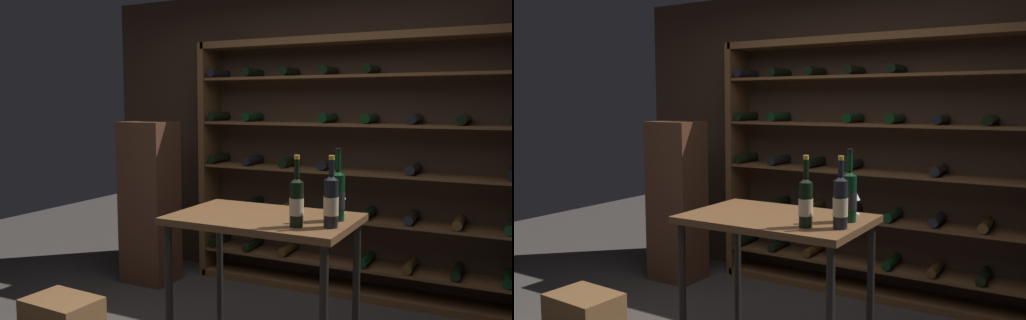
% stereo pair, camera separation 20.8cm
% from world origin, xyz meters
% --- Properties ---
extents(back_wall, '(4.63, 0.10, 2.61)m').
position_xyz_m(back_wall, '(0.00, 1.95, 1.31)').
color(back_wall, '#3D2B1E').
rests_on(back_wall, ground).
extents(wine_rack, '(2.74, 0.32, 2.15)m').
position_xyz_m(wine_rack, '(0.19, 1.74, 1.07)').
color(wine_rack, brown).
rests_on(wine_rack, ground).
extents(tasting_table, '(1.04, 0.67, 0.97)m').
position_xyz_m(tasting_table, '(0.18, 0.18, 0.85)').
color(tasting_table, brown).
rests_on(tasting_table, ground).
extents(wine_crate, '(0.50, 0.36, 0.31)m').
position_xyz_m(wine_crate, '(-1.22, -0.04, 0.15)').
color(wine_crate, brown).
rests_on(wine_crate, ground).
extents(display_cabinet, '(0.44, 0.36, 1.44)m').
position_xyz_m(display_cabinet, '(-1.49, 1.25, 0.72)').
color(display_cabinet, '#4C2D1E').
rests_on(display_cabinet, ground).
extents(wine_bottle_black_capsule, '(0.08, 0.08, 0.38)m').
position_xyz_m(wine_bottle_black_capsule, '(0.62, 0.07, 1.11)').
color(wine_bottle_black_capsule, black).
rests_on(wine_bottle_black_capsule, tasting_table).
extents(wine_bottle_red_label, '(0.08, 0.08, 0.40)m').
position_xyz_m(wine_bottle_red_label, '(0.59, 0.25, 1.11)').
color(wine_bottle_red_label, black).
rests_on(wine_bottle_red_label, tasting_table).
extents(wine_bottle_amber_reserve, '(0.08, 0.08, 0.38)m').
position_xyz_m(wine_bottle_amber_reserve, '(0.45, 0.01, 1.10)').
color(wine_bottle_amber_reserve, black).
rests_on(wine_bottle_amber_reserve, tasting_table).
extents(wine_glass_stemmed_left, '(0.07, 0.07, 0.15)m').
position_xyz_m(wine_glass_stemmed_left, '(0.54, 0.45, 1.07)').
color(wine_glass_stemmed_left, silver).
rests_on(wine_glass_stemmed_left, tasting_table).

